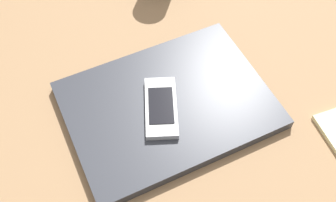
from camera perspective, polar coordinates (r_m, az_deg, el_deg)
name	(u,v)px	position (r cm, az deg, el deg)	size (l,w,h in cm)	color
desk_surface	(207,120)	(66.34, 5.56, -2.65)	(120.00, 80.00, 3.00)	#9E7751
laptop_closed	(168,105)	(64.72, 0.00, -0.54)	(31.91, 23.41, 1.82)	#33353D
cell_phone_on_laptop	(161,107)	(62.69, -0.99, -0.90)	(6.34, 11.48, 1.21)	silver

